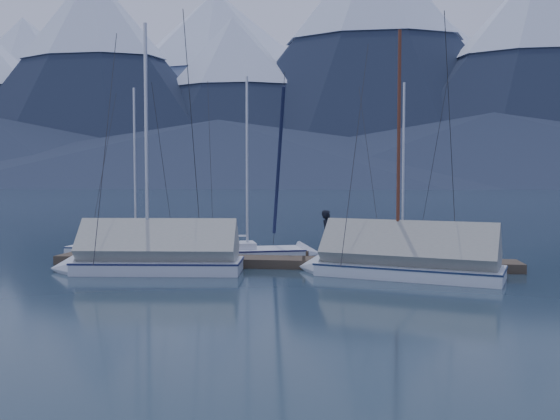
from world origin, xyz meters
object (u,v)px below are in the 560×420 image
object	(u,v)px
sailboat_covered_near	(393,263)
person	(327,234)
sailboat_open_right	(412,254)
sailboat_covered_far	(144,259)
sailboat_open_mid	(258,254)
sailboat_open_left	(145,251)

from	to	relation	value
sailboat_covered_near	person	xyz separation A→B (m)	(-2.42, 1.96, 0.80)
sailboat_open_right	person	size ratio (longest dim) A/B	4.44
sailboat_covered_far	sailboat_open_right	bearing A→B (deg)	28.06
sailboat_open_right	sailboat_covered_near	size ratio (longest dim) A/B	0.87
sailboat_open_mid	sailboat_covered_near	bearing A→B (deg)	-36.81
sailboat_open_mid	sailboat_open_left	bearing A→B (deg)	176.10
sailboat_open_mid	sailboat_covered_far	xyz separation A→B (m)	(-3.43, -4.51, 0.33)
sailboat_open_mid	person	size ratio (longest dim) A/B	4.59
sailboat_open_right	person	xyz separation A→B (m)	(-3.50, -3.03, 1.12)
sailboat_open_left	sailboat_open_right	bearing A→B (deg)	2.38
sailboat_open_mid	sailboat_open_right	size ratio (longest dim) A/B	1.03
sailboat_open_left	person	world-z (taller)	sailboat_open_left
sailboat_open_mid	sailboat_covered_far	world-z (taller)	sailboat_covered_far
sailboat_open_right	sailboat_covered_far	size ratio (longest dim) A/B	0.84
sailboat_open_right	sailboat_covered_far	distance (m)	11.38
sailboat_open_left	sailboat_open_mid	bearing A→B (deg)	-3.90
sailboat_open_mid	sailboat_covered_far	size ratio (longest dim) A/B	0.86
sailboat_open_right	sailboat_covered_near	world-z (taller)	sailboat_covered_near
sailboat_open_right	sailboat_covered_far	xyz separation A→B (m)	(-10.04, -5.35, 0.34)
sailboat_open_right	sailboat_covered_near	distance (m)	5.11
person	sailboat_covered_near	bearing A→B (deg)	-130.61
sailboat_open_left	sailboat_open_mid	xyz separation A→B (m)	(5.20, -0.35, 0.01)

